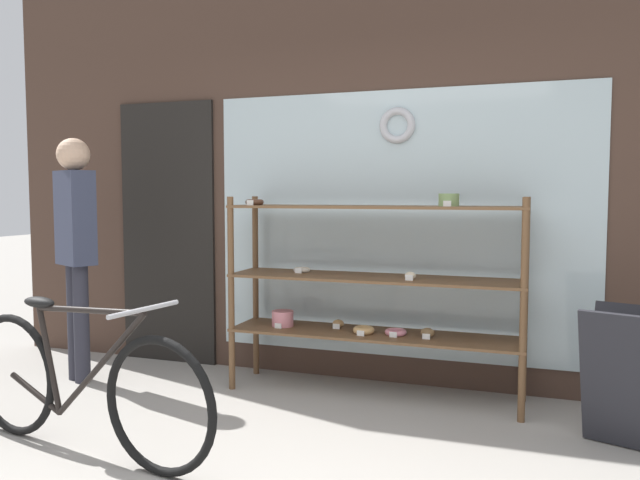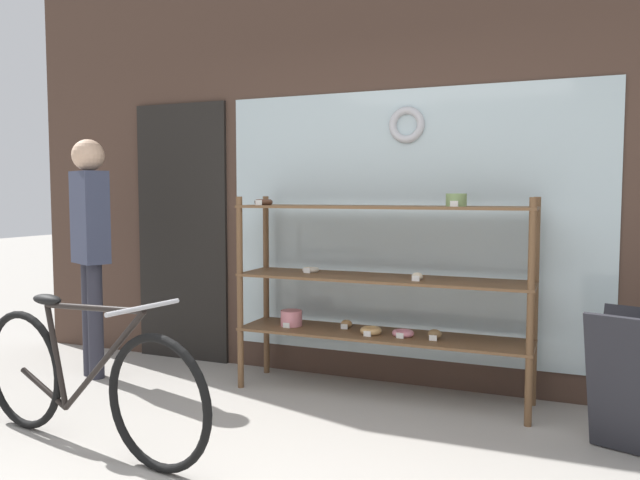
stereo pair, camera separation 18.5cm
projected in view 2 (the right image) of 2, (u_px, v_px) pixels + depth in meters
storefront_facade at (377, 118)px, 4.48m from camera, size 6.23×0.13×3.93m
display_case at (377, 279)px, 4.19m from camera, size 1.98×0.44×1.37m
bicycle at (84, 380)px, 3.35m from camera, size 1.78×0.47×0.83m
sandwich_board at (637, 384)px, 3.25m from camera, size 0.55×0.50×0.75m
pedestrian at (90, 236)px, 4.61m from camera, size 0.37×0.30×1.77m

